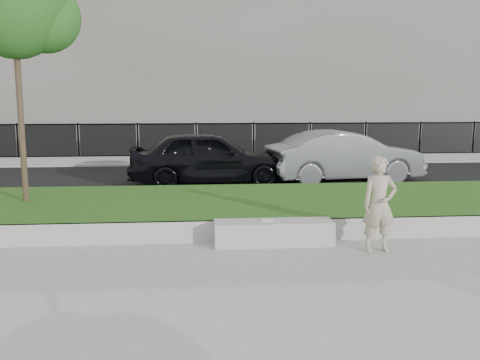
{
  "coord_description": "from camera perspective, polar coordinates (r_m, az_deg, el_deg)",
  "views": [
    {
      "loc": [
        -0.64,
        -8.38,
        2.65
      ],
      "look_at": [
        0.16,
        1.2,
        1.12
      ],
      "focal_mm": 40.0,
      "sensor_mm": 36.0,
      "label": 1
    }
  ],
  "objects": [
    {
      "name": "man",
      "position": [
        9.35,
        14.64,
        -2.53
      ],
      "size": [
        0.62,
        0.43,
        1.64
      ],
      "primitive_type": "imported",
      "rotation": [
        0.0,
        0.0,
        0.06
      ],
      "color": "tan",
      "rests_on": "ground"
    },
    {
      "name": "car_silver",
      "position": [
        16.48,
        11.1,
        2.49
      ],
      "size": [
        4.89,
        2.4,
        1.54
      ],
      "primitive_type": "imported",
      "rotation": [
        0.0,
        0.0,
        1.74
      ],
      "color": "gray",
      "rests_on": "street"
    },
    {
      "name": "ground",
      "position": [
        8.82,
        -0.41,
        -8.43
      ],
      "size": [
        90.0,
        90.0,
        0.0
      ],
      "primitive_type": "plane",
      "color": "gray",
      "rests_on": "ground"
    },
    {
      "name": "building_facade",
      "position": [
        28.49,
        -3.61,
        13.78
      ],
      "size": [
        34.0,
        10.0,
        10.0
      ],
      "primitive_type": "cube",
      "color": "#656158",
      "rests_on": "ground"
    },
    {
      "name": "iron_fence",
      "position": [
        20.5,
        -2.99,
        3.15
      ],
      "size": [
        32.0,
        0.3,
        1.5
      ],
      "color": "slate",
      "rests_on": "far_pavement"
    },
    {
      "name": "far_pavement",
      "position": [
        21.55,
        -3.07,
        2.15
      ],
      "size": [
        34.0,
        3.0,
        0.12
      ],
      "primitive_type": "cube",
      "color": "gray",
      "rests_on": "ground"
    },
    {
      "name": "car_dark",
      "position": [
        15.74,
        -3.37,
        2.42
      ],
      "size": [
        4.73,
        2.05,
        1.59
      ],
      "primitive_type": "imported",
      "rotation": [
        0.0,
        0.0,
        1.61
      ],
      "color": "black",
      "rests_on": "street"
    },
    {
      "name": "grass_bank",
      "position": [
        11.66,
        -1.54,
        -3.07
      ],
      "size": [
        34.0,
        4.0,
        0.4
      ],
      "primitive_type": "cube",
      "color": "#0F380E",
      "rests_on": "ground"
    },
    {
      "name": "street",
      "position": [
        17.1,
        -2.6,
        0.21
      ],
      "size": [
        34.0,
        7.0,
        0.04
      ],
      "primitive_type": "cube",
      "color": "black",
      "rests_on": "ground"
    },
    {
      "name": "stone_bench",
      "position": [
        9.6,
        3.61,
        -5.64
      ],
      "size": [
        2.12,
        0.53,
        0.43
      ],
      "primitive_type": "cube",
      "color": "#9B9891",
      "rests_on": "ground"
    },
    {
      "name": "grass_kerb",
      "position": [
        9.76,
        -0.88,
        -5.48
      ],
      "size": [
        34.0,
        0.08,
        0.4
      ],
      "primitive_type": "cube",
      "color": "#9B9891",
      "rests_on": "ground"
    },
    {
      "name": "book",
      "position": [
        9.56,
        2.9,
        -4.29
      ],
      "size": [
        0.21,
        0.15,
        0.02
      ],
      "primitive_type": "cube",
      "rotation": [
        0.0,
        0.0,
        -0.0
      ],
      "color": "beige",
      "rests_on": "stone_bench"
    }
  ]
}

